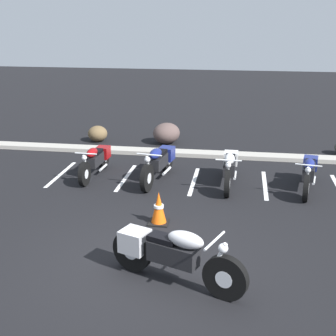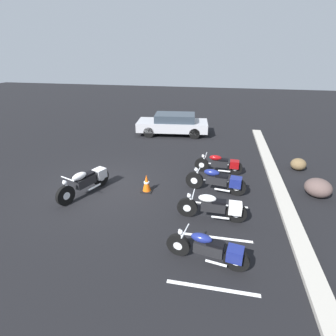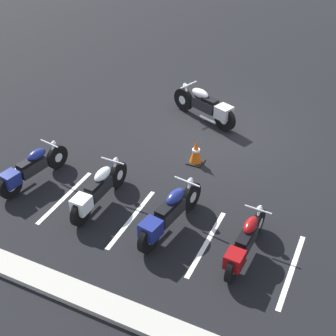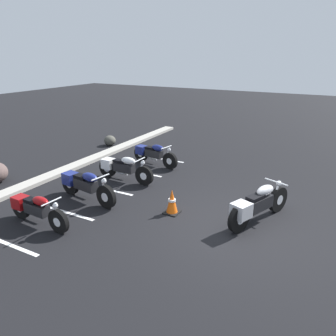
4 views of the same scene
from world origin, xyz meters
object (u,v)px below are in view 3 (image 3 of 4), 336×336
Objects in this scene: motorcycle_silver_featured at (207,106)px; parked_bike_1 at (168,214)px; traffic_cone at (196,152)px; parked_bike_0 at (245,242)px; parked_bike_3 at (30,169)px; parked_bike_2 at (97,190)px.

parked_bike_1 is (-1.01, 4.75, -0.02)m from motorcycle_silver_featured.
traffic_cone is (-0.55, 2.12, -0.18)m from motorcycle_silver_featured.
motorcycle_silver_featured is at bearing -75.44° from traffic_cone.
parked_bike_0 is at bearing 128.58° from traffic_cone.
motorcycle_silver_featured is at bearing 20.73° from parked_bike_1.
motorcycle_silver_featured is 5.37m from parked_bike_3.
parked_bike_0 is (-2.71, 4.82, -0.07)m from motorcycle_silver_featured.
parked_bike_3 is at bearing 37.99° from traffic_cone.
parked_bike_0 is at bearing -90.95° from parked_bike_2.
parked_bike_2 is (1.79, -0.06, -0.02)m from parked_bike_1.
parked_bike_1 is 2.67m from traffic_cone.
parked_bike_1 is (1.70, -0.07, 0.05)m from parked_bike_0.
traffic_cone is at bearing -41.72° from parked_bike_3.
motorcycle_silver_featured is 1.10× the size of parked_bike_0.
parked_bike_1 reaches higher than parked_bike_3.
motorcycle_silver_featured is 4.86m from parked_bike_1.
parked_bike_3 is (5.39, -0.17, 0.01)m from parked_bike_0.
parked_bike_0 is at bearing -83.65° from parked_bike_1.
parked_bike_1 is 1.08× the size of parked_bike_3.
parked_bike_2 is 3.20× the size of traffic_cone.
parked_bike_3 is at bearing 91.17° from parked_bike_0.
parked_bike_2 reaches higher than traffic_cone.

